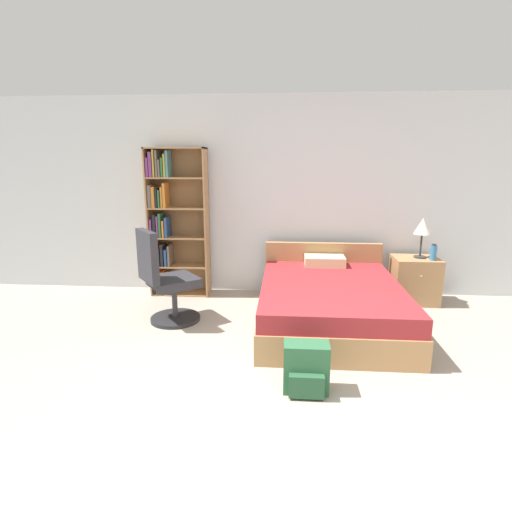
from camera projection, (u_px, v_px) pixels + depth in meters
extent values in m
plane|color=#A39989|center=(292.00, 454.00, 2.46)|extent=(14.00, 14.00, 0.00)
cube|color=silver|center=(291.00, 197.00, 5.30)|extent=(9.00, 0.06, 2.60)
cube|color=#AD7F51|center=(151.00, 223.00, 5.27)|extent=(0.02, 0.29, 1.94)
cube|color=#AD7F51|center=(207.00, 224.00, 5.21)|extent=(0.02, 0.29, 1.94)
cube|color=#936C45|center=(181.00, 222.00, 5.37)|extent=(0.77, 0.01, 1.94)
cube|color=#AD7F51|center=(182.00, 293.00, 5.46)|extent=(0.73, 0.27, 0.02)
cube|color=black|center=(156.00, 284.00, 5.43)|extent=(0.03, 0.22, 0.23)
cube|color=#2D6638|center=(159.00, 283.00, 5.41)|extent=(0.02, 0.19, 0.28)
cube|color=maroon|center=(161.00, 281.00, 5.39)|extent=(0.02, 0.17, 0.33)
cube|color=orange|center=(164.00, 281.00, 5.42)|extent=(0.03, 0.23, 0.31)
cube|color=gold|center=(167.00, 283.00, 5.40)|extent=(0.04, 0.18, 0.28)
cube|color=black|center=(170.00, 285.00, 5.42)|extent=(0.03, 0.21, 0.22)
cube|color=black|center=(173.00, 283.00, 5.41)|extent=(0.02, 0.22, 0.26)
cube|color=#AD7F51|center=(180.00, 266.00, 5.37)|extent=(0.73, 0.27, 0.02)
cube|color=#2D6638|center=(154.00, 255.00, 5.31)|extent=(0.04, 0.16, 0.29)
cube|color=maroon|center=(158.00, 256.00, 5.32)|extent=(0.02, 0.18, 0.25)
cube|color=black|center=(161.00, 256.00, 5.32)|extent=(0.02, 0.19, 0.25)
cube|color=black|center=(164.00, 255.00, 5.32)|extent=(0.03, 0.20, 0.29)
cube|color=navy|center=(167.00, 257.00, 5.33)|extent=(0.03, 0.21, 0.22)
cube|color=#665B51|center=(170.00, 255.00, 5.33)|extent=(0.02, 0.23, 0.28)
cube|color=#AD7F51|center=(179.00, 237.00, 5.28)|extent=(0.73, 0.27, 0.02)
cube|color=#7A387F|center=(153.00, 228.00, 5.25)|extent=(0.03, 0.21, 0.23)
cube|color=black|center=(156.00, 226.00, 5.22)|extent=(0.04, 0.17, 0.30)
cube|color=#7A387F|center=(159.00, 226.00, 5.22)|extent=(0.02, 0.17, 0.28)
cube|color=#2D6638|center=(161.00, 225.00, 5.23)|extent=(0.03, 0.20, 0.31)
cube|color=orange|center=(164.00, 229.00, 5.22)|extent=(0.03, 0.18, 0.22)
cube|color=navy|center=(168.00, 227.00, 5.23)|extent=(0.03, 0.22, 0.26)
cube|color=#AD7F51|center=(178.00, 208.00, 5.19)|extent=(0.73, 0.27, 0.02)
cube|color=#665B51|center=(151.00, 196.00, 5.13)|extent=(0.04, 0.16, 0.29)
cube|color=orange|center=(155.00, 197.00, 5.15)|extent=(0.04, 0.21, 0.27)
cube|color=black|center=(158.00, 198.00, 5.14)|extent=(0.03, 0.18, 0.25)
cube|color=#2D6638|center=(161.00, 199.00, 5.16)|extent=(0.02, 0.23, 0.23)
cube|color=orange|center=(163.00, 197.00, 5.12)|extent=(0.02, 0.16, 0.27)
cube|color=orange|center=(166.00, 195.00, 5.14)|extent=(0.03, 0.21, 0.31)
cube|color=#AD7F51|center=(177.00, 178.00, 5.10)|extent=(0.73, 0.27, 0.02)
cube|color=#7A387F|center=(149.00, 167.00, 5.06)|extent=(0.03, 0.19, 0.24)
cube|color=#7A387F|center=(152.00, 165.00, 5.07)|extent=(0.04, 0.23, 0.31)
cube|color=gold|center=(155.00, 163.00, 5.04)|extent=(0.02, 0.18, 0.34)
cube|color=#665B51|center=(158.00, 164.00, 5.04)|extent=(0.02, 0.18, 0.33)
cube|color=#665B51|center=(161.00, 168.00, 5.06)|extent=(0.02, 0.21, 0.22)
cube|color=#2D6638|center=(163.00, 167.00, 5.05)|extent=(0.02, 0.19, 0.24)
cube|color=gold|center=(166.00, 166.00, 5.03)|extent=(0.02, 0.18, 0.28)
cube|color=teal|center=(168.00, 164.00, 5.03)|extent=(0.03, 0.18, 0.32)
cube|color=#AD7F51|center=(175.00, 148.00, 5.02)|extent=(0.77, 0.29, 0.02)
cube|color=#AD7F51|center=(329.00, 312.00, 4.40)|extent=(1.51, 2.01, 0.29)
cube|color=maroon|center=(330.00, 291.00, 4.34)|extent=(1.48, 1.97, 0.19)
cube|color=#AD7F51|center=(323.00, 270.00, 5.28)|extent=(1.51, 0.08, 0.73)
cube|color=beige|center=(325.00, 261.00, 5.04)|extent=(0.50, 0.30, 0.12)
cylinder|color=#232326|center=(176.00, 318.00, 4.55)|extent=(0.56, 0.56, 0.04)
cylinder|color=#333338|center=(175.00, 301.00, 4.50)|extent=(0.06, 0.06, 0.37)
cube|color=#2D2D33|center=(174.00, 282.00, 4.45)|extent=(0.68, 0.68, 0.10)
cube|color=#2D2D33|center=(147.00, 256.00, 4.22)|extent=(0.34, 0.39, 0.55)
cube|color=#AD7F51|center=(414.00, 280.00, 5.08)|extent=(0.55, 0.45, 0.58)
sphere|color=tan|center=(421.00, 276.00, 4.83)|extent=(0.02, 0.02, 0.02)
cylinder|color=#333333|center=(420.00, 257.00, 5.02)|extent=(0.15, 0.15, 0.02)
cylinder|color=#333333|center=(421.00, 245.00, 4.98)|extent=(0.02, 0.02, 0.28)
cone|color=white|center=(423.00, 226.00, 4.93)|extent=(0.20, 0.20, 0.20)
cylinder|color=teal|center=(433.00, 253.00, 4.87)|extent=(0.08, 0.08, 0.18)
cylinder|color=#2D2D33|center=(434.00, 245.00, 4.85)|extent=(0.05, 0.05, 0.02)
cube|color=#2D603D|center=(306.00, 367.00, 3.12)|extent=(0.35, 0.19, 0.40)
cube|color=#275234|center=(306.00, 386.00, 3.01)|extent=(0.27, 0.07, 0.18)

